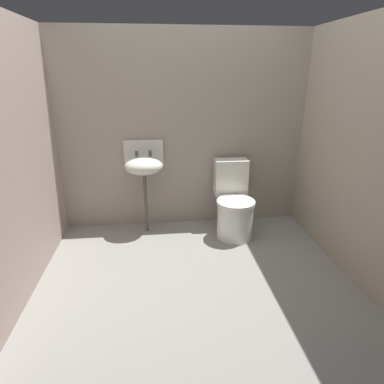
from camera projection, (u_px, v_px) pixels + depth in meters
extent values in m
cube|color=gray|center=(196.00, 284.00, 2.79)|extent=(3.07, 2.72, 0.08)
cube|color=#A4998C|center=(183.00, 132.00, 3.52)|extent=(3.07, 0.10, 2.10)
cube|color=#AA948B|center=(7.00, 164.00, 2.35)|extent=(0.10, 2.52, 2.10)
cube|color=#A49885|center=(362.00, 154.00, 2.64)|extent=(0.10, 2.52, 2.10)
cylinder|color=white|center=(235.00, 221.00, 3.43)|extent=(0.39, 0.39, 0.38)
cylinder|color=white|center=(236.00, 203.00, 3.35)|extent=(0.41, 0.41, 0.04)
cube|color=white|center=(231.00, 177.00, 3.57)|extent=(0.36, 0.19, 0.40)
cylinder|color=#544F4C|center=(146.00, 203.00, 3.51)|extent=(0.04, 0.04, 0.66)
ellipsoid|color=white|center=(144.00, 166.00, 3.36)|extent=(0.40, 0.32, 0.18)
cube|color=white|center=(144.00, 153.00, 3.48)|extent=(0.42, 0.04, 0.28)
cylinder|color=#544F4C|center=(137.00, 154.00, 3.37)|extent=(0.04, 0.04, 0.06)
cylinder|color=#544F4C|center=(150.00, 153.00, 3.38)|extent=(0.04, 0.04, 0.06)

